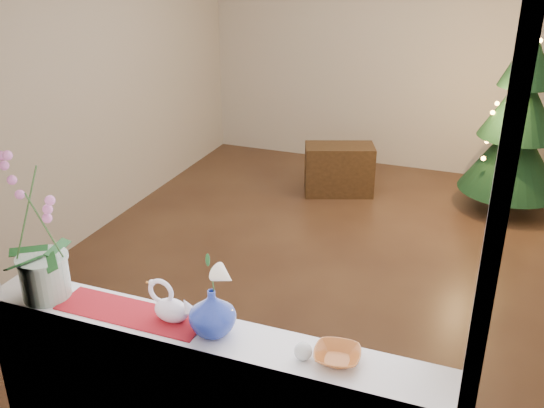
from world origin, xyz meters
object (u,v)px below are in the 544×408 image
(orchid_pot, at_px, (37,229))
(blue_vase, at_px, (212,309))
(paperweight, at_px, (303,351))
(amber_dish, at_px, (337,356))
(xmas_tree, at_px, (519,123))
(side_table, at_px, (339,170))
(swan, at_px, (171,302))

(orchid_pot, bearing_deg, blue_vase, 1.30)
(paperweight, bearing_deg, blue_vase, 176.08)
(paperweight, height_order, amber_dish, paperweight)
(orchid_pot, xyz_separation_m, xmas_tree, (2.05, 4.06, -0.39))
(blue_vase, xyz_separation_m, xmas_tree, (1.20, 4.04, -0.16))
(xmas_tree, xyz_separation_m, side_table, (-1.65, -0.22, -0.62))
(amber_dish, relative_size, xmas_tree, 0.09)
(swan, distance_m, side_table, 3.88)
(swan, height_order, xmas_tree, xmas_tree)
(blue_vase, height_order, paperweight, blue_vase)
(xmas_tree, distance_m, side_table, 1.77)
(swan, bearing_deg, side_table, 87.20)
(orchid_pot, distance_m, blue_vase, 0.89)
(xmas_tree, bearing_deg, amber_dish, -99.21)
(swan, distance_m, blue_vase, 0.21)
(swan, height_order, paperweight, swan)
(swan, bearing_deg, paperweight, -10.68)
(orchid_pot, relative_size, blue_vase, 2.90)
(side_table, bearing_deg, orchid_pot, -116.73)
(blue_vase, xyz_separation_m, amber_dish, (0.54, 0.01, -0.10))
(blue_vase, bearing_deg, amber_dish, 1.01)
(swan, distance_m, amber_dish, 0.76)
(paperweight, relative_size, side_table, 0.11)
(orchid_pot, height_order, swan, orchid_pot)
(swan, xyz_separation_m, paperweight, (0.62, -0.05, -0.06))
(swan, height_order, amber_dish, swan)
(orchid_pot, xyz_separation_m, blue_vase, (0.85, 0.02, -0.23))
(orchid_pot, xyz_separation_m, paperweight, (1.27, -0.01, -0.31))
(paperweight, relative_size, amber_dish, 0.46)
(side_table, bearing_deg, amber_dish, -96.05)
(orchid_pot, height_order, paperweight, orchid_pot)
(xmas_tree, bearing_deg, paperweight, -100.91)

